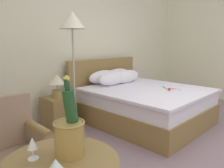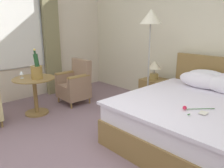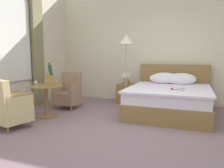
% 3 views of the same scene
% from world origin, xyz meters
% --- Properties ---
extents(ground_plane, '(7.50, 7.50, 0.00)m').
position_xyz_m(ground_plane, '(0.00, 0.00, 0.00)').
color(ground_plane, gray).
extents(wall_headboard_side, '(6.12, 0.12, 3.18)m').
position_xyz_m(wall_headboard_side, '(0.00, 2.67, 1.59)').
color(wall_headboard_side, beige).
rests_on(wall_headboard_side, ground).
extents(bed, '(1.76, 2.06, 1.06)m').
position_xyz_m(bed, '(0.39, 1.53, 0.35)').
color(bed, olive).
rests_on(bed, ground).
extents(nightstand, '(0.45, 0.44, 0.52)m').
position_xyz_m(nightstand, '(-0.85, 2.23, 0.26)').
color(nightstand, olive).
rests_on(nightstand, ground).
extents(bedside_lamp, '(0.27, 0.27, 0.36)m').
position_xyz_m(bedside_lamp, '(-0.85, 2.23, 0.76)').
color(bedside_lamp, olive).
rests_on(bedside_lamp, nightstand).
extents(floor_lamp_brass, '(0.38, 0.38, 1.83)m').
position_xyz_m(floor_lamp_brass, '(-0.75, 1.91, 1.58)').
color(floor_lamp_brass, '#AEAAA3').
rests_on(floor_lamp_brass, ground).
extents(champagne_bucket, '(0.20, 0.20, 0.51)m').
position_xyz_m(champagne_bucket, '(-1.92, 0.33, 0.82)').
color(champagne_bucket, '#A17E3D').
rests_on(champagne_bucket, side_table_round).
extents(wine_glass_near_bucket, '(0.07, 0.07, 0.14)m').
position_xyz_m(wine_glass_near_bucket, '(-2.12, 0.44, 0.76)').
color(wine_glass_near_bucket, white).
rests_on(wine_glass_near_bucket, side_table_round).
extents(wine_glass_near_edge, '(0.08, 0.08, 0.13)m').
position_xyz_m(wine_glass_near_edge, '(-2.14, 0.14, 0.76)').
color(wine_glass_near_edge, white).
rests_on(wine_glass_near_edge, side_table_round).
extents(armchair_by_window, '(0.58, 0.55, 0.89)m').
position_xyz_m(armchair_by_window, '(-2.02, 1.15, 0.39)').
color(armchair_by_window, olive).
rests_on(armchair_by_window, ground).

